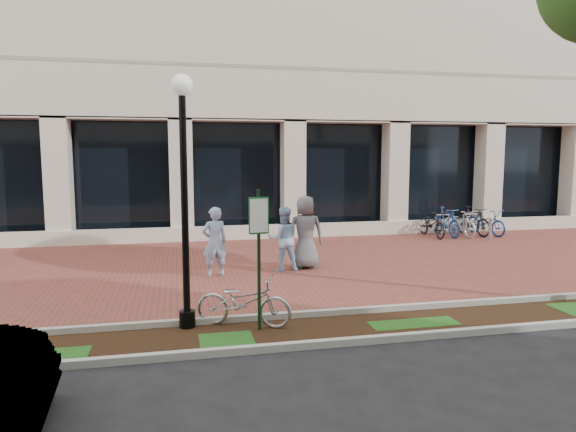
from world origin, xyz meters
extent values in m
plane|color=black|center=(0.00, 0.00, 0.00)|extent=(120.00, 120.00, 0.00)
cube|color=brown|center=(0.00, 0.00, 0.01)|extent=(40.00, 9.00, 0.01)
cube|color=black|center=(0.00, -5.25, 0.01)|extent=(40.00, 1.50, 0.01)
cube|color=#A1A298|center=(0.00, -4.50, 0.06)|extent=(40.00, 0.12, 0.12)
cube|color=#A1A298|center=(0.00, -6.00, 0.06)|extent=(40.00, 0.12, 0.12)
cube|color=black|center=(0.00, 5.60, 2.10)|extent=(40.00, 0.15, 4.20)
cube|color=beige|center=(0.00, 4.50, 0.25)|extent=(40.00, 0.25, 0.50)
cube|color=beige|center=(0.00, 4.90, 2.10)|extent=(0.80, 0.80, 4.20)
cube|color=#14371A|center=(-0.85, -5.00, 1.21)|extent=(0.05, 0.05, 2.42)
cube|color=#19652B|center=(-0.85, -5.03, 1.98)|extent=(0.34, 0.02, 0.62)
cube|color=white|center=(-0.85, -5.04, 1.98)|extent=(0.30, 0.01, 0.56)
cylinder|color=black|center=(-2.05, -4.60, 0.15)|extent=(0.28, 0.28, 0.30)
cylinder|color=black|center=(-2.05, -4.60, 1.99)|extent=(0.12, 0.12, 3.98)
sphere|color=silver|center=(-2.05, -4.60, 4.12)|extent=(0.36, 0.36, 0.36)
imported|color=#B4B4B8|center=(-1.08, -4.75, 0.44)|extent=(1.79, 1.21, 0.89)
imported|color=#8DAFD3|center=(-1.29, -0.89, 0.86)|extent=(0.70, 0.53, 1.73)
imported|color=#96BDE0|center=(0.49, -0.61, 0.83)|extent=(0.83, 0.65, 1.66)
imported|color=slate|center=(1.10, -0.51, 0.97)|extent=(0.99, 0.68, 1.93)
cylinder|color=silver|center=(8.39, 2.21, 0.38)|extent=(0.11, 0.11, 0.76)
sphere|color=silver|center=(8.39, 2.21, 0.81)|extent=(0.12, 0.12, 0.12)
imported|color=black|center=(6.93, 3.60, 0.49)|extent=(0.65, 1.86, 0.98)
imported|color=#1E498D|center=(7.48, 3.60, 0.54)|extent=(0.61, 1.83, 1.08)
imported|color=silver|center=(8.03, 3.60, 0.49)|extent=(0.84, 1.92, 0.98)
imported|color=black|center=(8.58, 3.60, 0.54)|extent=(0.79, 1.86, 1.08)
imported|color=navy|center=(9.13, 3.60, 0.49)|extent=(1.03, 1.95, 0.98)
cylinder|color=silver|center=(8.03, 3.60, 0.40)|extent=(0.04, 0.04, 0.80)
camera|label=1|loc=(-2.18, -13.40, 2.99)|focal=32.00mm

